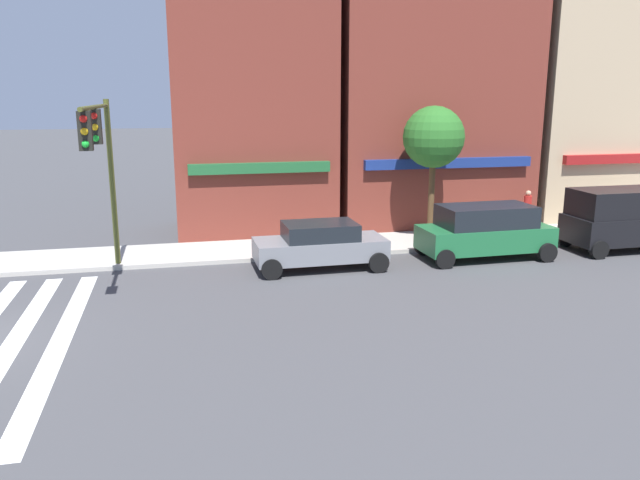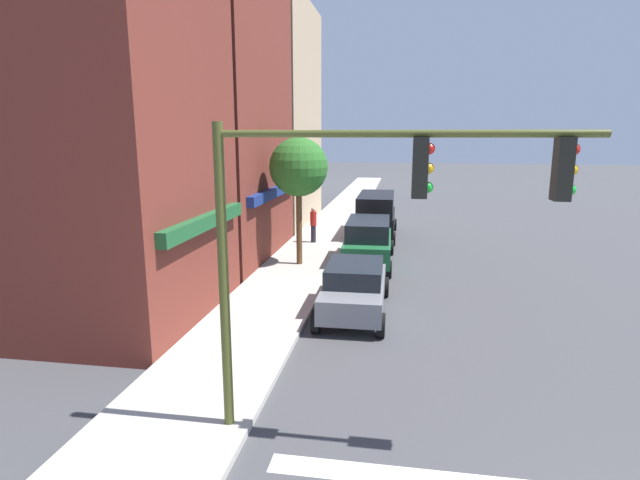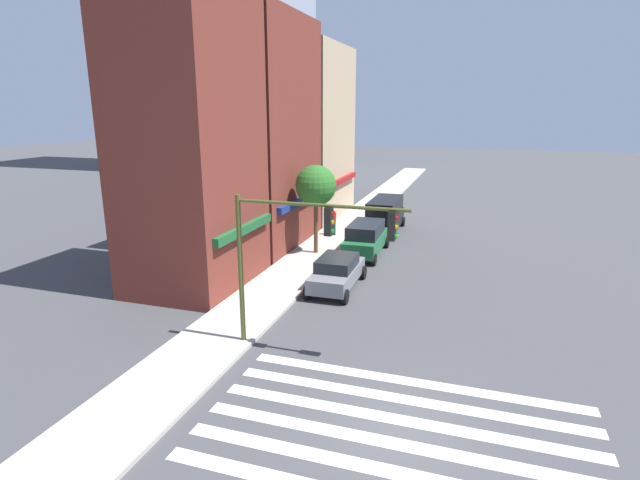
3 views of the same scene
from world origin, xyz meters
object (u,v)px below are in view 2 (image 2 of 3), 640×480
at_px(sedan_grey, 355,287).
at_px(street_tree, 299,168).
at_px(van_black, 376,213).
at_px(traffic_signal, 358,213).
at_px(pedestrian_red_jacket, 313,224).
at_px(suv_green, 368,241).

bearing_deg(sedan_grey, street_tree, 27.81).
height_order(van_black, street_tree, street_tree).
xyz_separation_m(traffic_signal, van_black, (18.85, 0.64, -2.88)).
relative_size(traffic_signal, van_black, 1.22).
height_order(van_black, pedestrian_red_jacket, van_black).
xyz_separation_m(pedestrian_red_jacket, street_tree, (-4.37, -0.18, 3.07)).
height_order(pedestrian_red_jacket, street_tree, street_tree).
bearing_deg(van_black, street_tree, 157.84).
relative_size(traffic_signal, pedestrian_red_jacket, 3.45).
relative_size(sedan_grey, pedestrian_red_jacket, 2.50).
xyz_separation_m(suv_green, street_tree, (-0.93, 2.80, 3.11)).
distance_m(traffic_signal, suv_green, 13.17).
bearing_deg(pedestrian_red_jacket, sedan_grey, 45.41).
height_order(suv_green, pedestrian_red_jacket, suv_green).
bearing_deg(van_black, traffic_signal, -178.42).
relative_size(van_black, street_tree, 0.96).
xyz_separation_m(traffic_signal, street_tree, (11.84, 3.44, -0.02)).
bearing_deg(van_black, pedestrian_red_jacket, 131.14).
distance_m(traffic_signal, van_black, 19.08).
relative_size(suv_green, street_tree, 0.91).
relative_size(traffic_signal, suv_green, 1.29).
height_order(sedan_grey, suv_green, suv_green).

